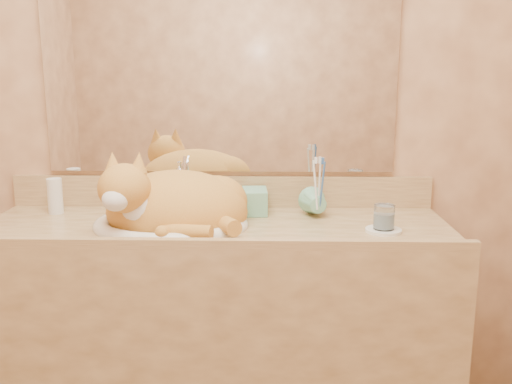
{
  "coord_description": "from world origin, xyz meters",
  "views": [
    {
      "loc": [
        0.18,
        -1.14,
        1.38
      ],
      "look_at": [
        0.14,
        0.7,
        0.97
      ],
      "focal_mm": 40.0,
      "sensor_mm": 36.0,
      "label": 1
    }
  ],
  "objects_px": {
    "soap_dispenser": "(255,190)",
    "toothbrush_cup": "(319,207)",
    "cat": "(170,202)",
    "water_glass": "(384,217)",
    "vanity_counter": "(217,340)",
    "sink_basin": "(171,203)"
  },
  "relations": [
    {
      "from": "vanity_counter",
      "to": "soap_dispenser",
      "type": "bearing_deg",
      "value": 35.95
    },
    {
      "from": "soap_dispenser",
      "to": "toothbrush_cup",
      "type": "bearing_deg",
      "value": -7.55
    },
    {
      "from": "cat",
      "to": "water_glass",
      "type": "relative_size",
      "value": 6.09
    },
    {
      "from": "vanity_counter",
      "to": "soap_dispenser",
      "type": "distance_m",
      "value": 0.55
    },
    {
      "from": "cat",
      "to": "water_glass",
      "type": "bearing_deg",
      "value": -0.99
    },
    {
      "from": "sink_basin",
      "to": "soap_dispenser",
      "type": "relative_size",
      "value": 2.53
    },
    {
      "from": "cat",
      "to": "soap_dispenser",
      "type": "bearing_deg",
      "value": 26.09
    },
    {
      "from": "water_glass",
      "to": "toothbrush_cup",
      "type": "bearing_deg",
      "value": 143.07
    },
    {
      "from": "soap_dispenser",
      "to": "water_glass",
      "type": "xyz_separation_m",
      "value": [
        0.42,
        -0.17,
        -0.05
      ]
    },
    {
      "from": "soap_dispenser",
      "to": "toothbrush_cup",
      "type": "distance_m",
      "value": 0.23
    },
    {
      "from": "soap_dispenser",
      "to": "water_glass",
      "type": "distance_m",
      "value": 0.46
    },
    {
      "from": "vanity_counter",
      "to": "sink_basin",
      "type": "height_order",
      "value": "sink_basin"
    },
    {
      "from": "vanity_counter",
      "to": "toothbrush_cup",
      "type": "height_order",
      "value": "toothbrush_cup"
    },
    {
      "from": "soap_dispenser",
      "to": "sink_basin",
      "type": "bearing_deg",
      "value": -160.9
    },
    {
      "from": "cat",
      "to": "soap_dispenser",
      "type": "distance_m",
      "value": 0.31
    },
    {
      "from": "toothbrush_cup",
      "to": "cat",
      "type": "bearing_deg",
      "value": -168.04
    },
    {
      "from": "water_glass",
      "to": "vanity_counter",
      "type": "bearing_deg",
      "value": 172.98
    },
    {
      "from": "vanity_counter",
      "to": "sink_basin",
      "type": "distance_m",
      "value": 0.53
    },
    {
      "from": "vanity_counter",
      "to": "sink_basin",
      "type": "relative_size",
      "value": 3.14
    },
    {
      "from": "toothbrush_cup",
      "to": "water_glass",
      "type": "xyz_separation_m",
      "value": [
        0.2,
        -0.15,
        0.0
      ]
    },
    {
      "from": "soap_dispenser",
      "to": "toothbrush_cup",
      "type": "height_order",
      "value": "soap_dispenser"
    },
    {
      "from": "sink_basin",
      "to": "toothbrush_cup",
      "type": "xyz_separation_m",
      "value": [
        0.51,
        0.1,
        -0.03
      ]
    }
  ]
}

